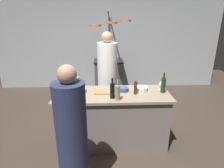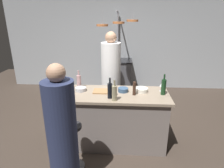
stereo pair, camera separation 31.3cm
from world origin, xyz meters
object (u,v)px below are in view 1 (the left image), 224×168
(guest_left, at_px, (72,141))
(mixing_bowl_steel, at_px, (81,90))
(wine_glass_near_right_guest, at_px, (161,83))
(wine_bottle_rose, at_px, (78,82))
(mixing_bowl_blue, at_px, (124,89))
(stove_range, at_px, (109,75))
(wine_bottle_red, at_px, (163,85))
(chef, at_px, (107,81))
(wine_bottle_dark, at_px, (112,90))
(pepper_mill, at_px, (135,88))
(mixing_bowl_ceramic, at_px, (142,89))
(bar_stool_left, at_px, (79,147))
(cutting_board, at_px, (104,92))
(wine_glass_by_chef, at_px, (116,88))
(wine_bottle_white, at_px, (118,93))

(guest_left, xyz_separation_m, mixing_bowl_steel, (-0.02, 1.06, 0.18))
(wine_glass_near_right_guest, bearing_deg, guest_left, -138.44)
(wine_bottle_rose, bearing_deg, mixing_bowl_blue, -10.90)
(stove_range, xyz_separation_m, guest_left, (-0.48, -3.45, 0.30))
(stove_range, bearing_deg, wine_bottle_red, -71.98)
(chef, xyz_separation_m, wine_bottle_dark, (0.06, -1.02, 0.19))
(stove_range, bearing_deg, chef, -92.30)
(guest_left, xyz_separation_m, pepper_mill, (0.84, 0.95, 0.26))
(mixing_bowl_ceramic, bearing_deg, mixing_bowl_steel, -178.63)
(wine_bottle_dark, height_order, wine_bottle_red, wine_bottle_red)
(mixing_bowl_steel, bearing_deg, wine_bottle_rose, 111.28)
(chef, xyz_separation_m, guest_left, (-0.42, -1.83, -0.08))
(bar_stool_left, xyz_separation_m, cutting_board, (0.35, 0.67, 0.53))
(guest_left, height_order, wine_bottle_rose, guest_left)
(wine_glass_by_chef, xyz_separation_m, mixing_bowl_blue, (0.13, 0.14, -0.07))
(wine_bottle_red, relative_size, mixing_bowl_steel, 1.85)
(cutting_board, distance_m, mixing_bowl_ceramic, 0.61)
(guest_left, relative_size, wine_bottle_white, 5.26)
(guest_left, height_order, cutting_board, guest_left)
(wine_bottle_white, bearing_deg, stove_range, 91.30)
(mixing_bowl_blue, bearing_deg, stove_range, 94.40)
(cutting_board, xyz_separation_m, wine_bottle_rose, (-0.43, 0.17, 0.10))
(chef, xyz_separation_m, cutting_board, (-0.07, -0.78, 0.08))
(bar_stool_left, distance_m, mixing_bowl_blue, 1.11)
(bar_stool_left, bearing_deg, guest_left, -90.04)
(pepper_mill, relative_size, wine_bottle_rose, 0.70)
(wine_bottle_white, distance_m, mixing_bowl_blue, 0.38)
(pepper_mill, bearing_deg, mixing_bowl_blue, 144.07)
(bar_stool_left, height_order, cutting_board, cutting_board)
(wine_bottle_white, bearing_deg, wine_bottle_rose, 141.81)
(mixing_bowl_steel, height_order, mixing_bowl_blue, mixing_bowl_blue)
(wine_bottle_rose, xyz_separation_m, wine_bottle_red, (1.36, -0.22, 0.01))
(wine_bottle_white, height_order, mixing_bowl_ceramic, wine_bottle_white)
(stove_range, xyz_separation_m, wine_glass_near_right_guest, (0.80, -2.31, 0.56))
(stove_range, height_order, guest_left, guest_left)
(wine_bottle_red, height_order, mixing_bowl_ceramic, wine_bottle_red)
(guest_left, distance_m, wine_bottle_rose, 1.25)
(guest_left, xyz_separation_m, wine_glass_by_chef, (0.54, 0.93, 0.26))
(pepper_mill, bearing_deg, wine_glass_near_right_guest, 22.82)
(wine_glass_by_chef, distance_m, mixing_bowl_ceramic, 0.46)
(stove_range, height_order, mixing_bowl_steel, mixing_bowl_steel)
(bar_stool_left, relative_size, mixing_bowl_ceramic, 3.47)
(wine_glass_near_right_guest, relative_size, mixing_bowl_ceramic, 0.75)
(chef, xyz_separation_m, mixing_bowl_blue, (0.25, -0.76, 0.11))
(wine_bottle_red, bearing_deg, wine_bottle_white, -159.98)
(wine_bottle_rose, bearing_deg, mixing_bowl_ceramic, -7.10)
(wine_bottle_dark, bearing_deg, mixing_bowl_ceramic, 29.72)
(wine_glass_near_right_guest, bearing_deg, wine_bottle_dark, -157.86)
(wine_bottle_rose, bearing_deg, pepper_mill, -16.27)
(wine_bottle_dark, bearing_deg, chef, 93.13)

